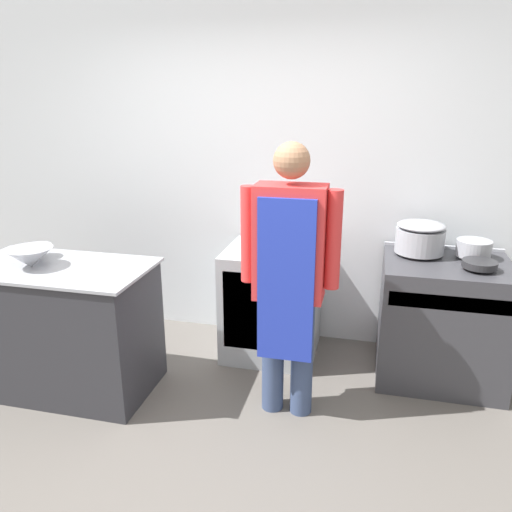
{
  "coord_description": "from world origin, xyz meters",
  "views": [
    {
      "loc": [
        0.83,
        -2.07,
        1.96
      ],
      "look_at": [
        0.09,
        0.98,
        0.94
      ],
      "focal_mm": 35.0,
      "sensor_mm": 36.0,
      "label": 1
    }
  ],
  "objects": [
    {
      "name": "ground_plane",
      "position": [
        0.0,
        0.0,
        0.0
      ],
      "size": [
        14.0,
        14.0,
        0.0
      ],
      "primitive_type": "plane",
      "color": "#5B5651"
    },
    {
      "name": "wall_back",
      "position": [
        0.0,
        1.8,
        1.35
      ],
      "size": [
        8.0,
        0.05,
        2.7
      ],
      "color": "silver",
      "rests_on": "ground_plane"
    },
    {
      "name": "prep_counter",
      "position": [
        -1.17,
        0.62,
        0.45
      ],
      "size": [
        1.23,
        0.68,
        0.89
      ],
      "color": "#2D2D33",
      "rests_on": "ground_plane"
    },
    {
      "name": "stove",
      "position": [
        1.35,
        1.37,
        0.44
      ],
      "size": [
        0.85,
        0.71,
        0.89
      ],
      "color": "#38383D",
      "rests_on": "ground_plane"
    },
    {
      "name": "fridge_unit",
      "position": [
        0.11,
        1.43,
        0.43
      ],
      "size": [
        0.7,
        0.64,
        0.85
      ],
      "color": "#A8ADB2",
      "rests_on": "ground_plane"
    },
    {
      "name": "person_cook",
      "position": [
        0.37,
        0.69,
        0.97
      ],
      "size": [
        0.59,
        0.24,
        1.72
      ],
      "color": "#38476B",
      "rests_on": "ground_plane"
    },
    {
      "name": "mixing_bowl",
      "position": [
        -1.31,
        0.57,
        0.96
      ],
      "size": [
        0.3,
        0.3,
        0.13
      ],
      "color": "#9EA0A8",
      "rests_on": "prep_counter"
    },
    {
      "name": "small_bowl",
      "position": [
        -1.4,
        0.75,
        0.94
      ],
      "size": [
        0.19,
        0.19,
        0.09
      ],
      "color": "#9EA0A8",
      "rests_on": "prep_counter"
    },
    {
      "name": "stock_pot",
      "position": [
        1.16,
        1.5,
        1.0
      ],
      "size": [
        0.34,
        0.34,
        0.23
      ],
      "color": "#9EA0A8",
      "rests_on": "stove"
    },
    {
      "name": "saute_pan",
      "position": [
        1.53,
        1.25,
        0.91
      ],
      "size": [
        0.22,
        0.22,
        0.04
      ],
      "color": "#262628",
      "rests_on": "stove"
    },
    {
      "name": "sauce_pot",
      "position": [
        1.53,
        1.5,
        0.95
      ],
      "size": [
        0.24,
        0.24,
        0.11
      ],
      "color": "#9EA0A8",
      "rests_on": "stove"
    }
  ]
}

